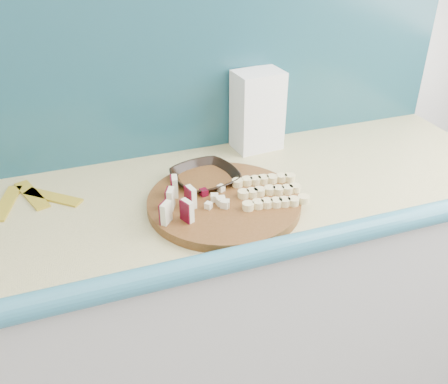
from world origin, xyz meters
TOP-DOWN VIEW (x-y plane):
  - kitchen_counter at (0.10, 1.50)m, footprint 2.20×0.63m
  - backsplash at (0.10, 1.79)m, footprint 2.20×0.02m
  - cutting_board at (0.31, 1.42)m, footprint 0.46×0.46m
  - apple_wedges at (0.18, 1.40)m, footprint 0.10×0.16m
  - apple_chunks at (0.28, 1.42)m, footprint 0.06×0.06m
  - banana_slices at (0.43, 1.40)m, footprint 0.19×0.17m
  - brown_bowl at (0.29, 1.54)m, footprint 0.22×0.22m
  - flour_bag at (0.53, 1.72)m, footprint 0.16×0.12m
  - banana_peel at (-0.18, 1.63)m, footprint 0.24×0.20m

SIDE VIEW (x-z plane):
  - kitchen_counter at x=0.10m, z-range 0.00..0.91m
  - banana_peel at x=-0.18m, z-range 0.91..0.92m
  - cutting_board at x=0.31m, z-range 0.91..0.94m
  - brown_bowl at x=0.29m, z-range 0.91..0.95m
  - banana_slices at x=0.43m, z-range 0.94..0.95m
  - apple_chunks at x=0.28m, z-range 0.94..0.96m
  - apple_wedges at x=0.18m, z-range 0.94..0.99m
  - flour_bag at x=0.53m, z-range 0.91..1.16m
  - backsplash at x=0.10m, z-range 0.91..1.41m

